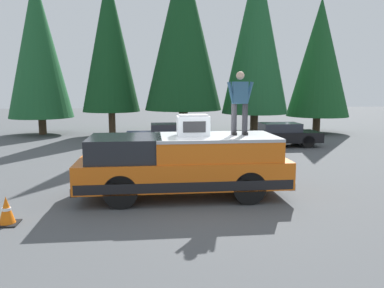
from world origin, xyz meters
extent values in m
plane|color=#4C4F51|center=(0.00, 0.00, 0.00)|extent=(90.00, 90.00, 0.00)
cube|color=orange|center=(0.16, 0.25, 0.70)|extent=(2.00, 5.50, 0.70)
cube|color=black|center=(0.16, 0.25, 0.51)|extent=(2.01, 5.39, 0.24)
cube|color=black|center=(0.16, 1.76, 1.35)|extent=(1.84, 1.87, 0.60)
cube|color=orange|center=(0.16, -0.63, 1.31)|extent=(1.92, 3.19, 0.52)
cube|color=#A8AAAF|center=(0.16, -0.63, 1.61)|extent=(1.94, 3.19, 0.08)
cube|color=#232326|center=(0.16, 2.94, 0.43)|extent=(1.96, 0.16, 0.20)
cube|color=#B2B5BA|center=(0.16, -2.44, 0.43)|extent=(1.96, 0.16, 0.20)
cylinder|color=black|center=(-0.69, 1.84, 0.42)|extent=(0.30, 0.84, 0.84)
cylinder|color=black|center=(1.01, 1.84, 0.42)|extent=(0.30, 0.84, 0.84)
cylinder|color=black|center=(-0.69, -1.35, 0.42)|extent=(0.30, 0.84, 0.84)
cylinder|color=black|center=(1.01, -1.35, 0.42)|extent=(0.30, 0.84, 0.84)
cube|color=silver|center=(0.21, -0.03, 1.91)|extent=(0.64, 0.84, 0.52)
cube|color=#2D2D30|center=(-0.11, -0.03, 1.91)|extent=(0.01, 0.59, 0.29)
cube|color=#99999E|center=(0.21, -0.03, 2.19)|extent=(0.58, 0.76, 0.04)
cylinder|color=#333338|center=(0.23, -1.44, 2.07)|extent=(0.15, 0.15, 0.84)
cube|color=black|center=(0.19, -1.44, 1.69)|extent=(0.26, 0.11, 0.08)
cylinder|color=#333338|center=(0.23, -1.14, 2.07)|extent=(0.15, 0.15, 0.84)
cube|color=black|center=(0.19, -1.14, 1.69)|extent=(0.26, 0.11, 0.08)
cube|color=#335B7A|center=(0.23, -1.29, 2.78)|extent=(0.24, 0.40, 0.58)
sphere|color=beige|center=(0.23, -1.29, 3.23)|extent=(0.22, 0.22, 0.22)
cylinder|color=#335B7A|center=(0.20, -1.54, 2.78)|extent=(0.09, 0.23, 0.58)
cylinder|color=#335B7A|center=(0.20, -1.05, 2.78)|extent=(0.09, 0.23, 0.58)
cube|color=black|center=(8.42, -5.22, 0.49)|extent=(1.64, 4.10, 0.50)
cube|color=#282D38|center=(8.42, -5.32, 0.95)|extent=(1.31, 1.89, 0.42)
cylinder|color=black|center=(7.70, -3.95, 0.31)|extent=(0.20, 0.62, 0.62)
cylinder|color=black|center=(9.14, -3.95, 0.31)|extent=(0.20, 0.62, 0.62)
cylinder|color=black|center=(7.70, -6.49, 0.31)|extent=(0.20, 0.62, 0.62)
cylinder|color=black|center=(9.14, -6.49, 0.31)|extent=(0.20, 0.62, 0.62)
cube|color=navy|center=(8.71, 0.24, 0.49)|extent=(1.64, 4.10, 0.50)
cube|color=#282D38|center=(8.71, 0.14, 0.95)|extent=(1.31, 1.89, 0.42)
cylinder|color=black|center=(7.99, 1.51, 0.31)|extent=(0.20, 0.62, 0.62)
cylinder|color=black|center=(9.43, 1.51, 0.31)|extent=(0.20, 0.62, 0.62)
cylinder|color=black|center=(7.99, -1.03, 0.31)|extent=(0.20, 0.62, 0.62)
cylinder|color=black|center=(9.43, -1.03, 0.31)|extent=(0.20, 0.62, 0.62)
cube|color=black|center=(-1.55, 4.19, 0.01)|extent=(0.47, 0.47, 0.03)
cone|color=orange|center=(-1.55, 4.19, 0.31)|extent=(0.36, 0.36, 0.62)
cylinder|color=white|center=(-1.55, 4.19, 0.34)|extent=(0.19, 0.19, 0.06)
cylinder|color=#4C3826|center=(13.74, -9.63, 0.54)|extent=(0.47, 0.47, 1.07)
cone|color=#194C23|center=(13.74, -9.63, 4.78)|extent=(3.93, 3.93, 7.42)
cylinder|color=#4C3826|center=(12.90, -5.23, 0.67)|extent=(0.48, 0.48, 1.35)
cone|color=#1E562D|center=(12.90, -5.23, 6.04)|extent=(3.98, 3.98, 9.39)
cylinder|color=#4C3826|center=(12.74, -0.85, 0.80)|extent=(0.54, 0.54, 1.60)
cone|color=#14421E|center=(12.74, -0.85, 6.18)|extent=(4.51, 4.51, 9.17)
cylinder|color=#4C3826|center=(13.59, 3.43, 0.74)|extent=(0.41, 0.41, 1.48)
cone|color=#14421E|center=(13.59, 3.43, 5.56)|extent=(3.40, 3.40, 8.18)
cylinder|color=#4C3826|center=(14.70, 7.83, 0.53)|extent=(0.46, 0.46, 1.06)
cone|color=#1E562D|center=(14.70, 7.83, 5.36)|extent=(3.86, 3.86, 8.60)
camera|label=1|loc=(-9.74, 1.08, 2.92)|focal=35.40mm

